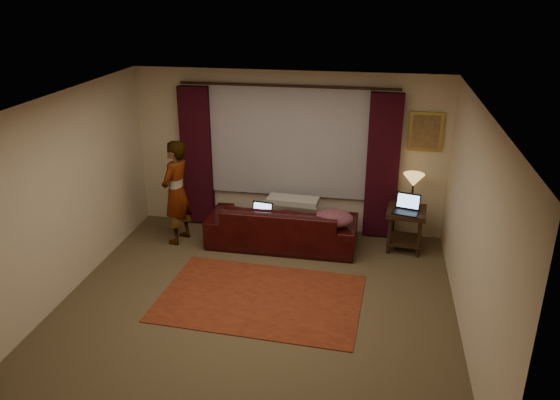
# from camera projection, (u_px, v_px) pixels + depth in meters

# --- Properties ---
(floor) EXTENTS (5.00, 5.00, 0.01)m
(floor) POSITION_uv_depth(u_px,v_px,m) (256.00, 307.00, 6.95)
(floor) COLOR brown
(floor) RESTS_ON ground
(ceiling) EXTENTS (5.00, 5.00, 0.02)m
(ceiling) POSITION_uv_depth(u_px,v_px,m) (252.00, 104.00, 5.97)
(ceiling) COLOR silver
(ceiling) RESTS_ON ground
(wall_back) EXTENTS (5.00, 0.02, 2.60)m
(wall_back) POSITION_uv_depth(u_px,v_px,m) (288.00, 152.00, 8.74)
(wall_back) COLOR beige
(wall_back) RESTS_ON ground
(wall_front) EXTENTS (5.00, 0.02, 2.60)m
(wall_front) POSITION_uv_depth(u_px,v_px,m) (181.00, 340.00, 4.18)
(wall_front) COLOR beige
(wall_front) RESTS_ON ground
(wall_left) EXTENTS (0.02, 5.00, 2.60)m
(wall_left) POSITION_uv_depth(u_px,v_px,m) (60.00, 199.00, 6.87)
(wall_left) COLOR beige
(wall_left) RESTS_ON ground
(wall_right) EXTENTS (0.02, 5.00, 2.60)m
(wall_right) POSITION_uv_depth(u_px,v_px,m) (473.00, 229.00, 6.04)
(wall_right) COLOR beige
(wall_right) RESTS_ON ground
(sheer_curtain) EXTENTS (2.50, 0.05, 1.80)m
(sheer_curtain) POSITION_uv_depth(u_px,v_px,m) (288.00, 141.00, 8.61)
(sheer_curtain) COLOR #98979F
(sheer_curtain) RESTS_ON wall_back
(drape_left) EXTENTS (0.50, 0.14, 2.30)m
(drape_left) POSITION_uv_depth(u_px,v_px,m) (197.00, 157.00, 8.93)
(drape_left) COLOR black
(drape_left) RESTS_ON floor
(drape_right) EXTENTS (0.50, 0.14, 2.30)m
(drape_right) POSITION_uv_depth(u_px,v_px,m) (383.00, 167.00, 8.44)
(drape_right) COLOR black
(drape_right) RESTS_ON floor
(curtain_rod) EXTENTS (0.04, 0.04, 3.40)m
(curtain_rod) POSITION_uv_depth(u_px,v_px,m) (288.00, 86.00, 8.24)
(curtain_rod) COLOR black
(curtain_rod) RESTS_ON wall_back
(picture_frame) EXTENTS (0.50, 0.04, 0.60)m
(picture_frame) POSITION_uv_depth(u_px,v_px,m) (426.00, 132.00, 8.20)
(picture_frame) COLOR #B4933E
(picture_frame) RESTS_ON wall_back
(sofa) EXTENTS (2.31, 1.01, 0.93)m
(sofa) POSITION_uv_depth(u_px,v_px,m) (282.00, 217.00, 8.41)
(sofa) COLOR black
(sofa) RESTS_ON floor
(throw_blanket) EXTENTS (0.81, 0.37, 0.09)m
(throw_blanket) POSITION_uv_depth(u_px,v_px,m) (293.00, 186.00, 8.39)
(throw_blanket) COLOR #A19E9A
(throw_blanket) RESTS_ON sofa
(clothing_pile) EXTENTS (0.62, 0.49, 0.25)m
(clothing_pile) POSITION_uv_depth(u_px,v_px,m) (334.00, 219.00, 8.07)
(clothing_pile) COLOR brown
(clothing_pile) RESTS_ON sofa
(laptop_sofa) EXTENTS (0.38, 0.40, 0.24)m
(laptop_sofa) POSITION_uv_depth(u_px,v_px,m) (260.00, 213.00, 8.29)
(laptop_sofa) COLOR black
(laptop_sofa) RESTS_ON sofa
(area_rug) EXTENTS (2.68, 1.86, 0.01)m
(area_rug) POSITION_uv_depth(u_px,v_px,m) (261.00, 298.00, 7.13)
(area_rug) COLOR maroon
(area_rug) RESTS_ON floor
(end_table) EXTENTS (0.62, 0.62, 0.66)m
(end_table) POSITION_uv_depth(u_px,v_px,m) (405.00, 229.00, 8.33)
(end_table) COLOR black
(end_table) RESTS_ON floor
(tiffany_lamp) EXTENTS (0.33, 0.33, 0.51)m
(tiffany_lamp) POSITION_uv_depth(u_px,v_px,m) (413.00, 190.00, 8.26)
(tiffany_lamp) COLOR olive
(tiffany_lamp) RESTS_ON end_table
(laptop_table) EXTENTS (0.45, 0.47, 0.27)m
(laptop_table) POSITION_uv_depth(u_px,v_px,m) (406.00, 205.00, 8.03)
(laptop_table) COLOR black
(laptop_table) RESTS_ON end_table
(person) EXTENTS (0.57, 0.57, 1.65)m
(person) POSITION_uv_depth(u_px,v_px,m) (176.00, 192.00, 8.41)
(person) COLOR #A19E9A
(person) RESTS_ON floor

